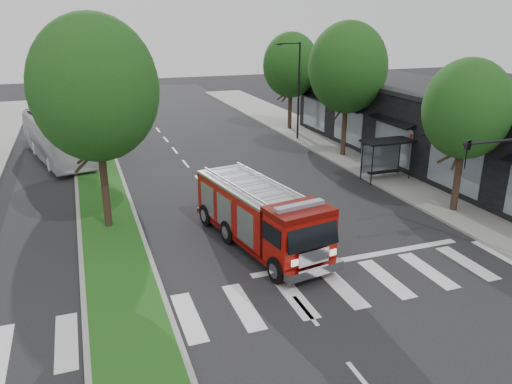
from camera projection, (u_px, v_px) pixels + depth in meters
ground at (265, 262)px, 21.26m from camera, size 140.00×140.00×0.00m
sidewalk_right at (384, 169)px, 34.11m from camera, size 5.00×80.00×0.15m
median at (96, 163)px, 35.30m from camera, size 3.00×50.00×0.15m
storefront_row at (443, 129)px, 34.74m from camera, size 8.00×30.00×5.00m
bus_shelter at (386, 149)px, 31.40m from camera, size 3.20×1.60×2.61m
tree_right_near at (467, 109)px, 24.89m from camera, size 4.40×4.40×8.05m
tree_right_mid at (348, 68)px, 35.22m from camera, size 5.60×5.60×9.72m
tree_right_far at (291, 65)px, 44.31m from camera, size 5.00×5.00×8.73m
tree_median_near at (95, 89)px, 22.42m from camera, size 5.80×5.80×10.16m
tree_median_far at (85, 68)px, 34.96m from camera, size 5.60×5.60×9.72m
streetlight_right_far at (297, 87)px, 40.84m from camera, size 2.11×0.20×8.00m
fire_engine at (260, 215)px, 22.39m from camera, size 4.02×8.95×2.99m
city_bus at (56, 138)px, 36.21m from camera, size 5.20×11.74×3.18m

